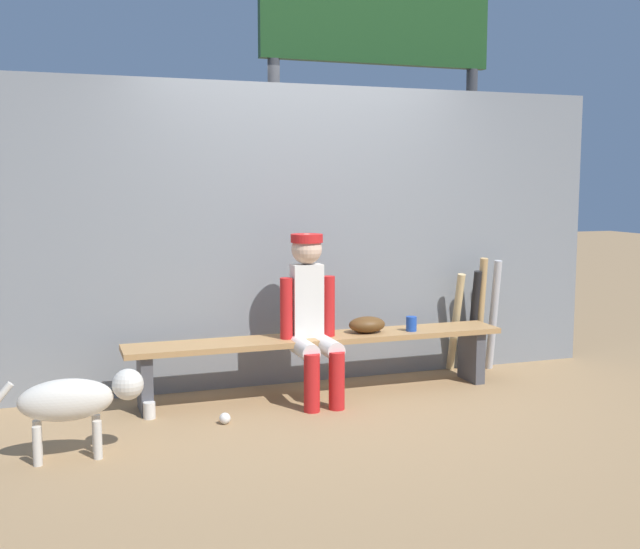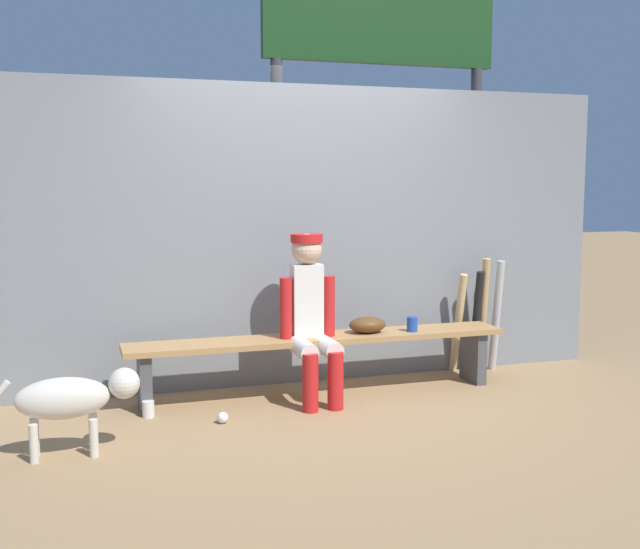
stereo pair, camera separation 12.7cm
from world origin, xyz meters
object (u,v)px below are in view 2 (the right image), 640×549
Objects in this scene: dugout_bench at (320,348)px; bat_wood_natural at (458,323)px; bat_wood_tan at (483,315)px; cup_on_bench at (412,324)px; bat_aluminum_black at (476,322)px; scoreboard at (388,67)px; cup_on_ground at (148,409)px; baseball_glove at (367,325)px; dog at (73,398)px; player_seated at (311,312)px; baseball at (223,418)px; bat_aluminum_silver at (496,316)px.

bat_wood_natural reaches higher than dugout_bench.
bat_wood_tan is 8.60× the size of cup_on_bench.
scoreboard is at bearing 121.96° from bat_aluminum_black.
dugout_bench is 25.62× the size of cup_on_ground.
baseball_glove is 2.24m from dog.
player_seated is 1.41× the size of bat_aluminum_black.
bat_wood_tan reaches higher than baseball_glove.
bat_aluminum_black is at bearing -58.04° from scoreboard.
scoreboard reaches higher than bat_wood_natural.
cup_on_ground is (-2.53, -0.47, -0.36)m from bat_wood_natural.
baseball_glove is at bearing 12.79° from player_seated.
dugout_bench is at bearing 175.59° from cup_on_bench.
baseball is at bearing 19.68° from dog.
bat_wood_natural is at bearing 31.58° from cup_on_bench.
baseball_glove is 0.96m from bat_wood_natural.
bat_aluminum_black is 11.39× the size of baseball.
bat_aluminum_black is (0.14, -0.05, 0.01)m from bat_wood_natural.
bat_aluminum_silver is (1.61, 0.25, 0.11)m from dugout_bench.
player_seated is 2.43m from scoreboard.
dog is (-3.00, -1.07, -0.08)m from bat_wood_natural.
bat_wood_tan is (1.11, 0.25, -0.03)m from baseball_glove.
bat_aluminum_black is at bearing 17.43° from baseball.
scoreboard reaches higher than cup_on_ground.
baseball_glove is 1.69m from cup_on_ground.
dugout_bench reaches higher than cup_on_ground.
dugout_bench is 2.58m from scoreboard.
dugout_bench is 0.72m from cup_on_bench.
scoreboard is at bearing 47.19° from dugout_bench.
bat_aluminum_silver is 0.95m from cup_on_bench.
cup_on_ground is 3.51m from scoreboard.
bat_aluminum_black is 1.00× the size of dog.
bat_aluminum_black is at bearing 18.09° from dog.
bat_aluminum_black reaches higher than cup_on_bench.
player_seated reaches higher than bat_aluminum_black.
scoreboard is (1.75, 1.46, 2.49)m from baseball.
bat_wood_tan is 12.78× the size of baseball.
dog is (-3.14, -1.02, -0.09)m from bat_aluminum_black.
cup_on_bench is at bearing -156.89° from bat_aluminum_black.
scoreboard is (0.94, 1.01, 2.18)m from dugout_bench.
bat_aluminum_black reaches higher than baseball_glove.
bat_wood_tan is 0.83m from cup_on_bench.
baseball_glove is 0.30× the size of bat_wood_tan.
player_seated reaches higher than bat_wood_tan.
player_seated reaches higher than bat_wood_natural.
dog is at bearing -146.05° from scoreboard.
cup_on_bench is (-0.57, -0.35, 0.08)m from bat_wood_natural.
cup_on_bench is at bearing 3.69° from player_seated.
dugout_bench is 10.06× the size of baseball_glove.
scoreboard reaches higher than bat_aluminum_silver.
bat_aluminum_silver is 2.30m from scoreboard.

